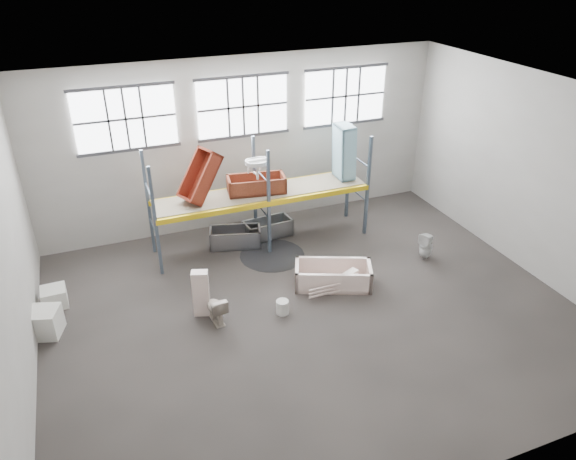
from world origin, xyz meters
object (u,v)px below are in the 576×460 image
bathtub_beige (333,275)px  rust_tub_flat (256,184)px  steel_tub_left (235,237)px  toilet_white (426,246)px  steel_tub_right (268,228)px  bucket (282,307)px  carton_near (43,322)px  cistern_tall (201,293)px  toilet_beige (216,309)px  blue_tub_upright (344,152)px

bathtub_beige → rust_tub_flat: (-1.06, 2.77, 1.54)m
bathtub_beige → steel_tub_left: bathtub_beige is taller
toilet_white → rust_tub_flat: (-3.97, 2.54, 1.43)m
steel_tub_right → bucket: size_ratio=4.02×
steel_tub_right → carton_near: carton_near is taller
cistern_tall → steel_tub_left: bearing=78.4°
toilet_beige → toilet_white: (6.02, 0.58, 0.04)m
cistern_tall → bucket: (1.74, -0.67, -0.40)m
toilet_beige → rust_tub_flat: (2.06, 3.12, 1.48)m
toilet_white → rust_tub_flat: size_ratio=0.49×
cistern_tall → toilet_white: bearing=20.5°
toilet_white → carton_near: 9.69m
toilet_beige → bathtub_beige: bearing=-179.7°
toilet_beige → steel_tub_right: toilet_beige is taller
cistern_tall → steel_tub_left: (1.63, 2.79, -0.31)m
toilet_white → steel_tub_left: (-4.63, 2.60, -0.13)m
cistern_tall → toilet_beige: bearing=-40.4°
steel_tub_right → rust_tub_flat: rust_tub_flat is taller
bathtub_beige → toilet_beige: bearing=-150.5°
toilet_white → bucket: bearing=-102.6°
blue_tub_upright → rust_tub_flat: bearing=-179.6°
bathtub_beige → rust_tub_flat: 3.34m
toilet_white → rust_tub_flat: 4.92m
steel_tub_right → carton_near: size_ratio=1.89×
steel_tub_left → blue_tub_upright: blue_tub_upright is taller
bathtub_beige → toilet_white: (2.91, 0.23, 0.11)m
steel_tub_right → carton_near: 6.57m
bucket → carton_near: carton_near is taller
toilet_beige → steel_tub_right: 4.16m
bucket → rust_tub_flat: bearing=80.8°
bathtub_beige → blue_tub_upright: size_ratio=1.23×
blue_tub_upright → bathtub_beige: bearing=-119.9°
cistern_tall → rust_tub_flat: 3.78m
rust_tub_flat → carton_near: rust_tub_flat is taller
bathtub_beige → toilet_white: toilet_white is taller
steel_tub_right → rust_tub_flat: size_ratio=0.88×
steel_tub_left → steel_tub_right: 1.07m
cistern_tall → rust_tub_flat: size_ratio=0.73×
toilet_beige → steel_tub_right: size_ratio=0.50×
bathtub_beige → cistern_tall: size_ratio=1.65×
toilet_beige → bucket: toilet_beige is taller
steel_tub_right → blue_tub_upright: (2.27, -0.23, 2.14)m
steel_tub_right → carton_near: bearing=-158.4°
bathtub_beige → bucket: size_ratio=5.55×
rust_tub_flat → blue_tub_upright: 2.72m
carton_near → steel_tub_left: bearing=23.8°
toilet_white → blue_tub_upright: blue_tub_upright is taller
toilet_beige → steel_tub_left: toilet_beige is taller
bathtub_beige → toilet_beige: size_ratio=2.76×
toilet_beige → toilet_white: size_ratio=0.89×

